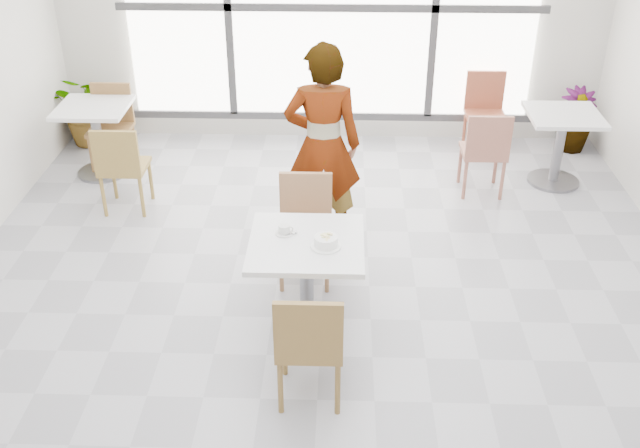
{
  "coord_description": "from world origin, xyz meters",
  "views": [
    {
      "loc": [
        0.13,
        -4.46,
        3.41
      ],
      "look_at": [
        0.0,
        -0.3,
        1.0
      ],
      "focal_mm": 41.23,
      "sensor_mm": 36.0,
      "label": 1
    }
  ],
  "objects_px": {
    "chair_far": "(305,220)",
    "bg_table_right": "(560,138)",
    "main_table": "(307,269)",
    "plant_right": "(575,120)",
    "plant_left": "(89,109)",
    "oatmeal_bowl": "(326,241)",
    "bg_table_left": "(97,130)",
    "person": "(323,146)",
    "bg_chair_left_near": "(121,164)",
    "bg_chair_right_far": "(485,107)",
    "chair_near": "(309,341)",
    "coffee_cup": "(285,230)",
    "bg_chair_right_near": "(485,148)",
    "bg_chair_left_far": "(112,120)"
  },
  "relations": [
    {
      "from": "person",
      "to": "bg_table_left",
      "type": "xyz_separation_m",
      "value": [
        -2.34,
        1.22,
        -0.4
      ]
    },
    {
      "from": "main_table",
      "to": "chair_near",
      "type": "distance_m",
      "value": 0.78
    },
    {
      "from": "chair_near",
      "to": "plant_left",
      "type": "xyz_separation_m",
      "value": [
        -2.64,
        4.09,
        -0.08
      ]
    },
    {
      "from": "main_table",
      "to": "bg_table_left",
      "type": "xyz_separation_m",
      "value": [
        -2.27,
        2.54,
        -0.04
      ]
    },
    {
      "from": "bg_chair_right_far",
      "to": "plant_left",
      "type": "xyz_separation_m",
      "value": [
        -4.38,
        0.03,
        -0.08
      ]
    },
    {
      "from": "bg_chair_right_far",
      "to": "bg_chair_left_far",
      "type": "bearing_deg",
      "value": -172.7
    },
    {
      "from": "plant_right",
      "to": "person",
      "type": "bearing_deg",
      "value": -143.8
    },
    {
      "from": "coffee_cup",
      "to": "bg_chair_left_far",
      "type": "bearing_deg",
      "value": 127.07
    },
    {
      "from": "person",
      "to": "plant_right",
      "type": "relative_size",
      "value": 2.52
    },
    {
      "from": "bg_chair_left_far",
      "to": "coffee_cup",
      "type": "bearing_deg",
      "value": -52.93
    },
    {
      "from": "main_table",
      "to": "person",
      "type": "bearing_deg",
      "value": 86.7
    },
    {
      "from": "main_table",
      "to": "bg_table_left",
      "type": "distance_m",
      "value": 3.4
    },
    {
      "from": "chair_far",
      "to": "oatmeal_bowl",
      "type": "xyz_separation_m",
      "value": [
        0.18,
        -0.8,
        0.29
      ]
    },
    {
      "from": "bg_table_right",
      "to": "bg_chair_right_near",
      "type": "distance_m",
      "value": 0.85
    },
    {
      "from": "plant_left",
      "to": "bg_table_right",
      "type": "bearing_deg",
      "value": -9.46
    },
    {
      "from": "bg_chair_left_near",
      "to": "plant_left",
      "type": "xyz_separation_m",
      "value": [
        -0.79,
        1.59,
        -0.08
      ]
    },
    {
      "from": "bg_chair_left_far",
      "to": "chair_near",
      "type": "bearing_deg",
      "value": -57.86
    },
    {
      "from": "main_table",
      "to": "plant_right",
      "type": "distance_m",
      "value": 4.34
    },
    {
      "from": "bg_table_left",
      "to": "plant_left",
      "type": "bearing_deg",
      "value": 112.57
    },
    {
      "from": "bg_chair_left_near",
      "to": "bg_chair_right_near",
      "type": "distance_m",
      "value": 3.44
    },
    {
      "from": "bg_chair_right_near",
      "to": "plant_right",
      "type": "relative_size",
      "value": 1.24
    },
    {
      "from": "coffee_cup",
      "to": "bg_chair_right_far",
      "type": "xyz_separation_m",
      "value": [
        1.95,
        3.18,
        -0.28
      ]
    },
    {
      "from": "bg_chair_right_near",
      "to": "bg_chair_right_far",
      "type": "xyz_separation_m",
      "value": [
        0.17,
        1.1,
        0.0
      ]
    },
    {
      "from": "main_table",
      "to": "oatmeal_bowl",
      "type": "distance_m",
      "value": 0.31
    },
    {
      "from": "oatmeal_bowl",
      "to": "bg_table_right",
      "type": "xyz_separation_m",
      "value": [
        2.27,
        2.55,
        -0.31
      ]
    },
    {
      "from": "bg_chair_left_near",
      "to": "plant_left",
      "type": "bearing_deg",
      "value": -63.4
    },
    {
      "from": "chair_near",
      "to": "plant_right",
      "type": "height_order",
      "value": "chair_near"
    },
    {
      "from": "coffee_cup",
      "to": "bg_chair_left_far",
      "type": "height_order",
      "value": "bg_chair_left_far"
    },
    {
      "from": "main_table",
      "to": "plant_left",
      "type": "distance_m",
      "value": 4.2
    },
    {
      "from": "bg_chair_left_far",
      "to": "bg_chair_right_near",
      "type": "height_order",
      "value": "same"
    },
    {
      "from": "main_table",
      "to": "bg_table_right",
      "type": "xyz_separation_m",
      "value": [
        2.41,
        2.48,
        -0.04
      ]
    },
    {
      "from": "main_table",
      "to": "bg_table_right",
      "type": "bearing_deg",
      "value": 45.77
    },
    {
      "from": "bg_chair_right_near",
      "to": "main_table",
      "type": "bearing_deg",
      "value": 53.39
    },
    {
      "from": "person",
      "to": "bg_chair_left_near",
      "type": "height_order",
      "value": "person"
    },
    {
      "from": "chair_far",
      "to": "bg_table_right",
      "type": "relative_size",
      "value": 1.16
    },
    {
      "from": "oatmeal_bowl",
      "to": "bg_chair_left_near",
      "type": "relative_size",
      "value": 0.24
    },
    {
      "from": "person",
      "to": "bg_chair_right_near",
      "type": "height_order",
      "value": "person"
    },
    {
      "from": "chair_far",
      "to": "person",
      "type": "distance_m",
      "value": 0.72
    },
    {
      "from": "bg_chair_right_far",
      "to": "plant_left",
      "type": "distance_m",
      "value": 4.38
    },
    {
      "from": "bg_chair_left_far",
      "to": "person",
      "type": "bearing_deg",
      "value": -32.86
    },
    {
      "from": "bg_table_left",
      "to": "bg_chair_right_near",
      "type": "xyz_separation_m",
      "value": [
        3.89,
        -0.36,
        0.01
      ]
    },
    {
      "from": "bg_chair_right_near",
      "to": "bg_chair_right_far",
      "type": "relative_size",
      "value": 1.0
    },
    {
      "from": "plant_left",
      "to": "oatmeal_bowl",
      "type": "bearing_deg",
      "value": -51.11
    },
    {
      "from": "main_table",
      "to": "bg_chair_left_near",
      "type": "bearing_deg",
      "value": 136.15
    },
    {
      "from": "coffee_cup",
      "to": "plant_right",
      "type": "relative_size",
      "value": 0.23
    },
    {
      "from": "bg_chair_left_near",
      "to": "bg_table_left",
      "type": "bearing_deg",
      "value": -59.81
    },
    {
      "from": "chair_near",
      "to": "bg_table_left",
      "type": "height_order",
      "value": "chair_near"
    },
    {
      "from": "oatmeal_bowl",
      "to": "bg_chair_right_far",
      "type": "xyz_separation_m",
      "value": [
        1.66,
        3.35,
        -0.29
      ]
    },
    {
      "from": "bg_table_right",
      "to": "plant_left",
      "type": "bearing_deg",
      "value": 170.54
    },
    {
      "from": "chair_far",
      "to": "plant_left",
      "type": "bearing_deg",
      "value": 134.55
    }
  ]
}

